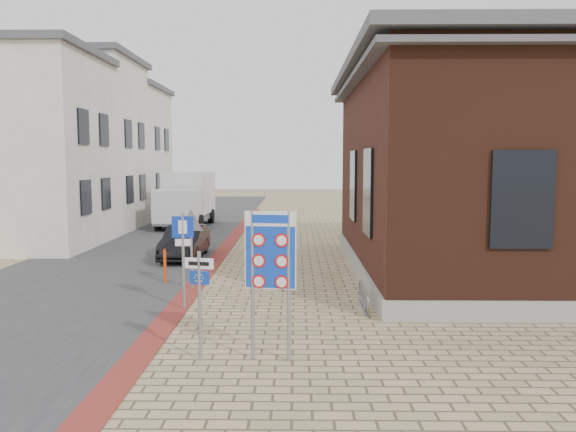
% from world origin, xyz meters
% --- Properties ---
extents(ground, '(120.00, 120.00, 0.00)m').
position_xyz_m(ground, '(0.00, 0.00, 0.00)').
color(ground, tan).
rests_on(ground, ground).
extents(road_strip, '(7.00, 60.00, 0.02)m').
position_xyz_m(road_strip, '(-5.50, 15.00, 0.01)').
color(road_strip, '#38383A').
rests_on(road_strip, ground).
extents(curb_strip, '(0.60, 40.00, 0.02)m').
position_xyz_m(curb_strip, '(-2.00, 10.00, 0.01)').
color(curb_strip, maroon).
rests_on(curb_strip, ground).
extents(brick_building, '(13.00, 13.00, 6.80)m').
position_xyz_m(brick_building, '(8.99, 7.00, 3.49)').
color(brick_building, gray).
rests_on(brick_building, ground).
extents(townhouse_near, '(7.40, 6.40, 8.30)m').
position_xyz_m(townhouse_near, '(-10.99, 12.00, 4.17)').
color(townhouse_near, beige).
rests_on(townhouse_near, ground).
extents(townhouse_mid, '(7.40, 6.40, 9.10)m').
position_xyz_m(townhouse_mid, '(-10.99, 18.00, 4.57)').
color(townhouse_mid, beige).
rests_on(townhouse_mid, ground).
extents(townhouse_far, '(7.40, 6.40, 8.30)m').
position_xyz_m(townhouse_far, '(-10.99, 24.00, 4.17)').
color(townhouse_far, beige).
rests_on(townhouse_far, ground).
extents(bike_rack, '(0.08, 1.80, 0.60)m').
position_xyz_m(bike_rack, '(2.65, 2.20, 0.26)').
color(bike_rack, slate).
rests_on(bike_rack, ground).
extents(sedan, '(1.32, 3.77, 1.24)m').
position_xyz_m(sedan, '(-3.20, 9.24, 0.62)').
color(sedan, black).
rests_on(sedan, ground).
extents(box_truck, '(2.59, 5.82, 3.01)m').
position_xyz_m(box_truck, '(-5.12, 19.47, 1.56)').
color(box_truck, slate).
rests_on(box_truck, ground).
extents(border_sign, '(0.94, 0.17, 2.77)m').
position_xyz_m(border_sign, '(0.50, -1.50, 1.99)').
color(border_sign, gray).
rests_on(border_sign, ground).
extents(essen_sign, '(0.54, 0.16, 2.03)m').
position_xyz_m(essen_sign, '(-0.80, -1.50, 1.31)').
color(essen_sign, gray).
rests_on(essen_sign, ground).
extents(parking_sign, '(0.53, 0.07, 2.39)m').
position_xyz_m(parking_sign, '(-1.80, 2.00, 1.62)').
color(parking_sign, gray).
rests_on(parking_sign, ground).
extents(yield_sign, '(0.80, 0.08, 2.24)m').
position_xyz_m(yield_sign, '(-2.00, 4.15, 1.70)').
color(yield_sign, gray).
rests_on(yield_sign, ground).
extents(bollard, '(0.12, 0.12, 1.03)m').
position_xyz_m(bollard, '(-2.97, 5.00, 0.51)').
color(bollard, '#D6420B').
rests_on(bollard, ground).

